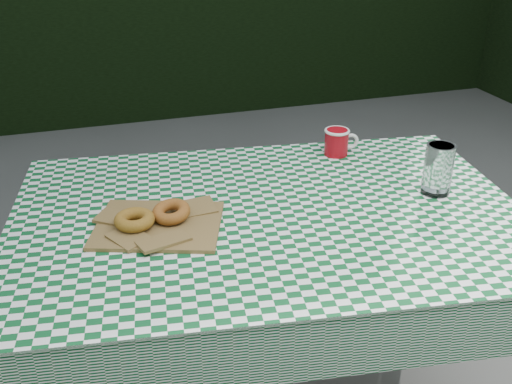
# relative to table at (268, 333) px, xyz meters

# --- Properties ---
(table) EXTENTS (1.34, 0.99, 0.75)m
(table) POSITION_rel_table_xyz_m (0.00, 0.00, 0.00)
(table) COLOR brown
(table) RESTS_ON ground
(tablecloth) EXTENTS (1.36, 1.01, 0.01)m
(tablecloth) POSITION_rel_table_xyz_m (0.00, 0.00, 0.38)
(tablecloth) COLOR #0B4C22
(tablecloth) RESTS_ON table
(paper_bag) EXTENTS (0.35, 0.31, 0.02)m
(paper_bag) POSITION_rel_table_xyz_m (-0.27, 0.01, 0.39)
(paper_bag) COLOR olive
(paper_bag) RESTS_ON tablecloth
(bagel_front) EXTENTS (0.11, 0.11, 0.03)m
(bagel_front) POSITION_rel_table_xyz_m (-0.33, 0.00, 0.41)
(bagel_front) COLOR olive
(bagel_front) RESTS_ON paper_bag
(bagel_back) EXTENTS (0.13, 0.13, 0.03)m
(bagel_back) POSITION_rel_table_xyz_m (-0.24, 0.02, 0.41)
(bagel_back) COLOR #975E1F
(bagel_back) RESTS_ON paper_bag
(coffee_mug) EXTENTS (0.16, 0.16, 0.08)m
(coffee_mug) POSITION_rel_table_xyz_m (0.31, 0.28, 0.42)
(coffee_mug) COLOR #9D0A13
(coffee_mug) RESTS_ON tablecloth
(drinking_glass) EXTENTS (0.10, 0.10, 0.13)m
(drinking_glass) POSITION_rel_table_xyz_m (0.45, -0.03, 0.45)
(drinking_glass) COLOR white
(drinking_glass) RESTS_ON tablecloth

